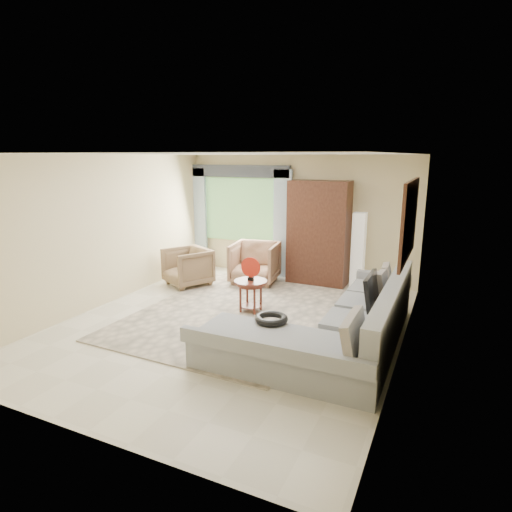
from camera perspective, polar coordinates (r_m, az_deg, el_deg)
The scene contains 17 objects.
ground at distance 6.80m, azimuth -3.19°, elevation -9.06°, with size 6.00×6.00×0.00m, color silver.
area_rug at distance 7.25m, azimuth -2.69°, elevation -7.52°, with size 3.00×4.00×0.02m, color #C1AE98.
sectional_sofa at distance 5.95m, azimuth 11.49°, elevation -9.71°, with size 2.30×3.46×0.90m.
tv_screen at distance 6.25m, azimuth 15.22°, elevation -4.53°, with size 0.06×0.74×0.48m, color black.
garden_hose at distance 5.52m, azimuth 2.06°, elevation -8.36°, with size 0.43×0.43×0.09m, color black.
coffee_table at distance 7.20m, azimuth -0.71°, elevation -5.29°, with size 0.55×0.55×0.55m.
red_disc at distance 7.06m, azimuth -0.72°, elevation -1.50°, with size 0.34×0.34×0.03m, color #B62112.
armchair_left at distance 8.77m, azimuth -9.12°, elevation -1.44°, with size 0.81×0.83×0.76m, color brown.
armchair_right at distance 8.81m, azimuth -0.16°, elevation -0.90°, with size 0.91×0.93×0.85m, color #9A6B54.
potted_plant at distance 9.96m, azimuth -6.63°, elevation -0.39°, with size 0.44×0.38×0.49m, color #999999.
armoire at distance 8.74m, azimuth 8.36°, elevation 3.04°, with size 1.20×0.55×2.10m, color black.
floor_lamp at distance 8.67m, azimuth 13.47°, elevation 0.71°, with size 0.24×0.24×1.50m, color silver.
window at distance 9.62m, azimuth -2.10°, elevation 6.21°, with size 1.80×0.04×1.40m, color #669E59.
curtain_left at distance 10.09m, azimuth -7.66°, elevation 5.00°, with size 0.40×0.08×2.30m, color #9EB7CC.
curtain_right at distance 9.15m, azimuth 3.55°, elevation 4.24°, with size 0.40×0.08×2.30m, color #9EB7CC.
valance at distance 9.49m, azimuth -2.34°, elevation 11.26°, with size 2.40×0.12×0.26m, color #1E232D.
wall_mirror at distance 5.97m, azimuth 19.72°, elevation 4.50°, with size 0.05×1.70×1.05m.
Camera 1 is at (2.98, -5.54, 2.58)m, focal length 30.00 mm.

